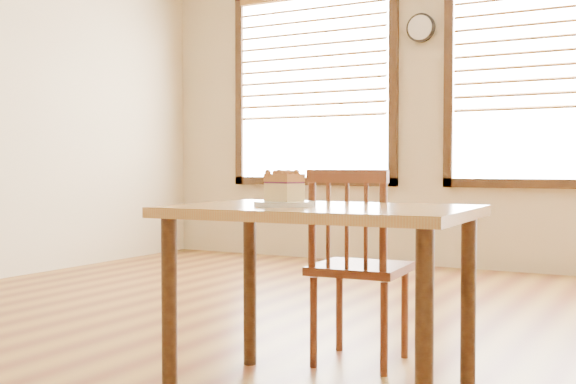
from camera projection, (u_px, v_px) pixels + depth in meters
The scene contains 7 objects.
window_left at pixel (312, 74), 7.03m from camera, with size 1.76×0.10×1.96m.
window_right at pixel (549, 57), 5.96m from camera, with size 1.76×0.10×1.96m.
wall_clock at pixel (421, 28), 6.47m from camera, with size 0.26×0.05×0.26m.
cafe_table_main at pixel (322, 234), 2.77m from camera, with size 1.16×0.80×0.75m.
cafe_chair_main at pixel (358, 265), 3.27m from camera, with size 0.44×0.44×0.90m.
plate at pixel (284, 204), 2.76m from camera, with size 0.23×0.23×0.02m.
cake_slice at pixel (284, 186), 2.76m from camera, with size 0.16×0.13×0.12m.
Camera 1 is at (1.34, -2.32, 0.90)m, focal length 45.00 mm.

